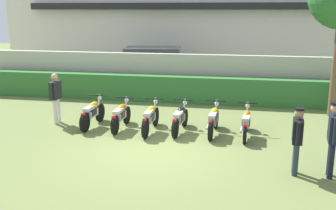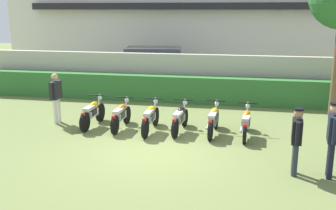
{
  "view_description": "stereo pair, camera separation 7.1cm",
  "coord_description": "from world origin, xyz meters",
  "px_view_note": "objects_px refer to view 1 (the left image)",
  "views": [
    {
      "loc": [
        2.24,
        -9.67,
        3.77
      ],
      "look_at": [
        0.0,
        2.15,
        0.79
      ],
      "focal_mm": 41.78,
      "sensor_mm": 36.0,
      "label": 1
    },
    {
      "loc": [
        2.31,
        -9.66,
        3.77
      ],
      "look_at": [
        0.0,
        2.15,
        0.79
      ],
      "focal_mm": 41.78,
      "sensor_mm": 36.0,
      "label": 2
    }
  ],
  "objects_px": {
    "motorcycle_in_row_4": "(214,120)",
    "motorcycle_in_row_0": "(92,113)",
    "motorcycle_in_row_5": "(246,122)",
    "motorcycle_in_row_1": "(121,115)",
    "inspector_person": "(56,94)",
    "motorcycle_in_row_2": "(151,118)",
    "motorcycle_in_row_3": "(180,118)",
    "parked_car": "(156,67)",
    "officer_1": "(333,133)",
    "officer_0": "(297,136)"
  },
  "relations": [
    {
      "from": "motorcycle_in_row_4",
      "to": "motorcycle_in_row_0",
      "type": "bearing_deg",
      "value": 92.49
    },
    {
      "from": "motorcycle_in_row_0",
      "to": "motorcycle_in_row_5",
      "type": "bearing_deg",
      "value": -88.98
    },
    {
      "from": "motorcycle_in_row_1",
      "to": "motorcycle_in_row_4",
      "type": "height_order",
      "value": "motorcycle_in_row_4"
    },
    {
      "from": "motorcycle_in_row_5",
      "to": "inspector_person",
      "type": "xyz_separation_m",
      "value": [
        -6.25,
        0.27,
        0.56
      ]
    },
    {
      "from": "motorcycle_in_row_1",
      "to": "motorcycle_in_row_2",
      "type": "bearing_deg",
      "value": -95.19
    },
    {
      "from": "motorcycle_in_row_3",
      "to": "motorcycle_in_row_1",
      "type": "bearing_deg",
      "value": 96.08
    },
    {
      "from": "motorcycle_in_row_4",
      "to": "motorcycle_in_row_5",
      "type": "height_order",
      "value": "motorcycle_in_row_4"
    },
    {
      "from": "motorcycle_in_row_4",
      "to": "inspector_person",
      "type": "bearing_deg",
      "value": 90.92
    },
    {
      "from": "motorcycle_in_row_2",
      "to": "inspector_person",
      "type": "relative_size",
      "value": 1.15
    },
    {
      "from": "motorcycle_in_row_0",
      "to": "inspector_person",
      "type": "distance_m",
      "value": 1.45
    },
    {
      "from": "parked_car",
      "to": "motorcycle_in_row_1",
      "type": "height_order",
      "value": "parked_car"
    },
    {
      "from": "motorcycle_in_row_1",
      "to": "motorcycle_in_row_3",
      "type": "xyz_separation_m",
      "value": [
        1.91,
        0.04,
        -0.0
      ]
    },
    {
      "from": "officer_1",
      "to": "motorcycle_in_row_5",
      "type": "bearing_deg",
      "value": -47.29
    },
    {
      "from": "motorcycle_in_row_0",
      "to": "motorcycle_in_row_2",
      "type": "xyz_separation_m",
      "value": [
        1.98,
        -0.17,
        -0.0
      ]
    },
    {
      "from": "motorcycle_in_row_2",
      "to": "motorcycle_in_row_4",
      "type": "distance_m",
      "value": 1.96
    },
    {
      "from": "motorcycle_in_row_0",
      "to": "motorcycle_in_row_4",
      "type": "relative_size",
      "value": 0.99
    },
    {
      "from": "motorcycle_in_row_2",
      "to": "officer_1",
      "type": "relative_size",
      "value": 1.11
    },
    {
      "from": "motorcycle_in_row_0",
      "to": "motorcycle_in_row_5",
      "type": "relative_size",
      "value": 0.98
    },
    {
      "from": "motorcycle_in_row_4",
      "to": "officer_1",
      "type": "height_order",
      "value": "officer_1"
    },
    {
      "from": "motorcycle_in_row_3",
      "to": "motorcycle_in_row_4",
      "type": "relative_size",
      "value": 0.97
    },
    {
      "from": "motorcycle_in_row_4",
      "to": "officer_0",
      "type": "relative_size",
      "value": 1.17
    },
    {
      "from": "motorcycle_in_row_4",
      "to": "officer_0",
      "type": "height_order",
      "value": "officer_0"
    },
    {
      "from": "parked_car",
      "to": "officer_0",
      "type": "distance_m",
      "value": 11.5
    },
    {
      "from": "motorcycle_in_row_5",
      "to": "motorcycle_in_row_0",
      "type": "bearing_deg",
      "value": 91.4
    },
    {
      "from": "motorcycle_in_row_2",
      "to": "motorcycle_in_row_5",
      "type": "xyz_separation_m",
      "value": [
        2.93,
        0.06,
        -0.01
      ]
    },
    {
      "from": "inspector_person",
      "to": "officer_1",
      "type": "xyz_separation_m",
      "value": [
        8.13,
        -2.88,
        0.05
      ]
    },
    {
      "from": "motorcycle_in_row_2",
      "to": "motorcycle_in_row_3",
      "type": "xyz_separation_m",
      "value": [
        0.91,
        0.14,
        -0.01
      ]
    },
    {
      "from": "motorcycle_in_row_3",
      "to": "motorcycle_in_row_5",
      "type": "relative_size",
      "value": 0.96
    },
    {
      "from": "motorcycle_in_row_0",
      "to": "motorcycle_in_row_3",
      "type": "relative_size",
      "value": 1.02
    },
    {
      "from": "parked_car",
      "to": "officer_0",
      "type": "height_order",
      "value": "parked_car"
    },
    {
      "from": "motorcycle_in_row_2",
      "to": "officer_0",
      "type": "xyz_separation_m",
      "value": [
        4.05,
        -2.53,
        0.48
      ]
    },
    {
      "from": "motorcycle_in_row_5",
      "to": "officer_0",
      "type": "xyz_separation_m",
      "value": [
        1.12,
        -2.59,
        0.49
      ]
    },
    {
      "from": "motorcycle_in_row_0",
      "to": "motorcycle_in_row_1",
      "type": "bearing_deg",
      "value": -91.3
    },
    {
      "from": "motorcycle_in_row_4",
      "to": "officer_1",
      "type": "relative_size",
      "value": 1.07
    },
    {
      "from": "motorcycle_in_row_0",
      "to": "officer_1",
      "type": "height_order",
      "value": "officer_1"
    },
    {
      "from": "motorcycle_in_row_0",
      "to": "motorcycle_in_row_2",
      "type": "bearing_deg",
      "value": -92.59
    },
    {
      "from": "motorcycle_in_row_3",
      "to": "officer_0",
      "type": "height_order",
      "value": "officer_0"
    },
    {
      "from": "motorcycle_in_row_2",
      "to": "motorcycle_in_row_5",
      "type": "relative_size",
      "value": 1.03
    },
    {
      "from": "motorcycle_in_row_3",
      "to": "officer_0",
      "type": "bearing_deg",
      "value": -125.53
    },
    {
      "from": "motorcycle_in_row_4",
      "to": "motorcycle_in_row_5",
      "type": "relative_size",
      "value": 0.99
    },
    {
      "from": "inspector_person",
      "to": "officer_0",
      "type": "relative_size",
      "value": 1.06
    },
    {
      "from": "motorcycle_in_row_5",
      "to": "motorcycle_in_row_4",
      "type": "bearing_deg",
      "value": 89.56
    },
    {
      "from": "motorcycle_in_row_1",
      "to": "officer_1",
      "type": "bearing_deg",
      "value": -113.61
    },
    {
      "from": "motorcycle_in_row_1",
      "to": "motorcycle_in_row_3",
      "type": "height_order",
      "value": "motorcycle_in_row_1"
    },
    {
      "from": "motorcycle_in_row_3",
      "to": "motorcycle_in_row_4",
      "type": "distance_m",
      "value": 1.04
    },
    {
      "from": "motorcycle_in_row_2",
      "to": "officer_1",
      "type": "height_order",
      "value": "officer_1"
    },
    {
      "from": "parked_car",
      "to": "officer_1",
      "type": "relative_size",
      "value": 2.67
    },
    {
      "from": "parked_car",
      "to": "motorcycle_in_row_2",
      "type": "bearing_deg",
      "value": -85.88
    },
    {
      "from": "officer_0",
      "to": "motorcycle_in_row_5",
      "type": "bearing_deg",
      "value": -61.83
    },
    {
      "from": "motorcycle_in_row_0",
      "to": "motorcycle_in_row_4",
      "type": "height_order",
      "value": "motorcycle_in_row_0"
    }
  ]
}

